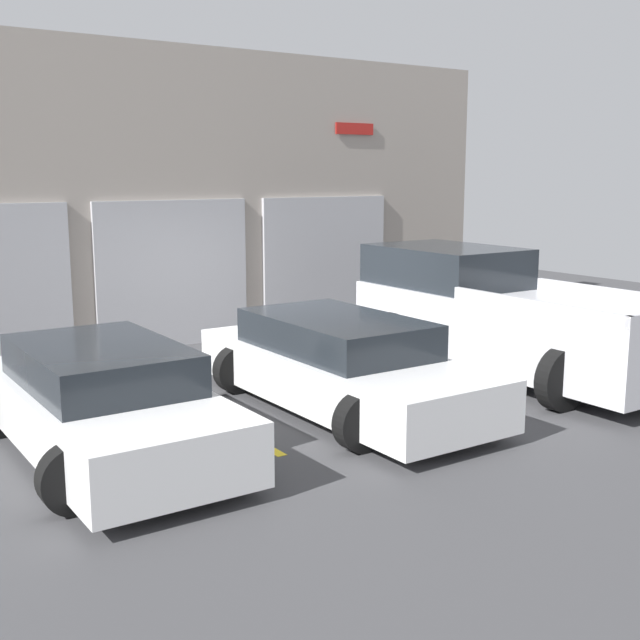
# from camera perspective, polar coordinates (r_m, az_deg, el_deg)

# --- Properties ---
(ground_plane) EXTENTS (28.00, 28.00, 0.00)m
(ground_plane) POSITION_cam_1_polar(r_m,az_deg,el_deg) (12.02, -3.56, -4.21)
(ground_plane) COLOR #3D3D3F
(shophouse_building) EXTENTS (13.51, 0.68, 5.19)m
(shophouse_building) POSITION_cam_1_polar(r_m,az_deg,el_deg) (14.56, -10.33, 8.35)
(shophouse_building) COLOR #9E9389
(shophouse_building) RESTS_ON ground
(pickup_truck) EXTENTS (2.47, 5.33, 1.85)m
(pickup_truck) POSITION_cam_1_polar(r_m,az_deg,el_deg) (12.55, 12.53, 0.28)
(pickup_truck) COLOR silver
(pickup_truck) RESTS_ON ground
(sedan_white) EXTENTS (2.18, 4.67, 1.21)m
(sedan_white) POSITION_cam_1_polar(r_m,az_deg,el_deg) (10.40, 1.45, -3.22)
(sedan_white) COLOR white
(sedan_white) RESTS_ON ground
(sedan_side) EXTENTS (2.16, 4.23, 1.22)m
(sedan_side) POSITION_cam_1_polar(r_m,az_deg,el_deg) (9.01, -15.08, -5.72)
(sedan_side) COLOR white
(sedan_side) RESTS_ON ground
(parking_stripe_left) EXTENTS (0.12, 2.20, 0.01)m
(parking_stripe_left) POSITION_cam_1_polar(r_m,az_deg,el_deg) (9.75, -6.06, -7.73)
(parking_stripe_left) COLOR gold
(parking_stripe_left) RESTS_ON ground
(parking_stripe_centre) EXTENTS (0.12, 2.20, 0.01)m
(parking_stripe_centre) POSITION_cam_1_polar(r_m,az_deg,el_deg) (11.48, 7.94, -4.97)
(parking_stripe_centre) COLOR gold
(parking_stripe_centre) RESTS_ON ground
(parking_stripe_right) EXTENTS (0.12, 2.20, 0.01)m
(parking_stripe_right) POSITION_cam_1_polar(r_m,az_deg,el_deg) (13.71, 17.76, -2.83)
(parking_stripe_right) COLOR gold
(parking_stripe_right) RESTS_ON ground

